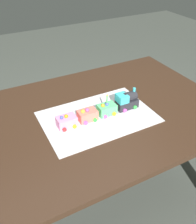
# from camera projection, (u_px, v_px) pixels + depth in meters

# --- Properties ---
(ground_plane) EXTENTS (8.00, 8.00, 0.00)m
(ground_plane) POSITION_uv_depth(u_px,v_px,m) (103.00, 191.00, 1.85)
(ground_plane) COLOR #474C44
(dining_table) EXTENTS (1.40, 1.00, 0.74)m
(dining_table) POSITION_uv_depth(u_px,v_px,m) (104.00, 125.00, 1.49)
(dining_table) COLOR #382316
(dining_table) RESTS_ON ground
(cake_board) EXTENTS (0.60, 0.40, 0.00)m
(cake_board) POSITION_uv_depth(u_px,v_px,m) (98.00, 117.00, 1.37)
(cake_board) COLOR silver
(cake_board) RESTS_ON dining_table
(cake_locomotive) EXTENTS (0.14, 0.08, 0.12)m
(cake_locomotive) POSITION_uv_depth(u_px,v_px,m) (127.00, 101.00, 1.41)
(cake_locomotive) COLOR #232328
(cake_locomotive) RESTS_ON cake_board
(cake_car_caboose_mint_green) EXTENTS (0.10, 0.08, 0.07)m
(cake_car_caboose_mint_green) POSITION_uv_depth(u_px,v_px,m) (107.00, 109.00, 1.37)
(cake_car_caboose_mint_green) COLOR #59CC7A
(cake_car_caboose_mint_green) RESTS_ON cake_board
(cake_car_hopper_coral) EXTENTS (0.10, 0.08, 0.07)m
(cake_car_hopper_coral) POSITION_uv_depth(u_px,v_px,m) (87.00, 115.00, 1.33)
(cake_car_hopper_coral) COLOR #F27260
(cake_car_hopper_coral) RESTS_ON cake_board
(cake_car_tanker_bubblegum) EXTENTS (0.10, 0.08, 0.07)m
(cake_car_tanker_bubblegum) POSITION_uv_depth(u_px,v_px,m) (67.00, 121.00, 1.28)
(cake_car_tanker_bubblegum) COLOR pink
(cake_car_tanker_bubblegum) RESTS_ON cake_board
(birthday_candle) EXTENTS (0.01, 0.01, 0.06)m
(birthday_candle) POSITION_uv_depth(u_px,v_px,m) (107.00, 98.00, 1.33)
(birthday_candle) COLOR #66D872
(birthday_candle) RESTS_ON cake_car_caboose_mint_green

